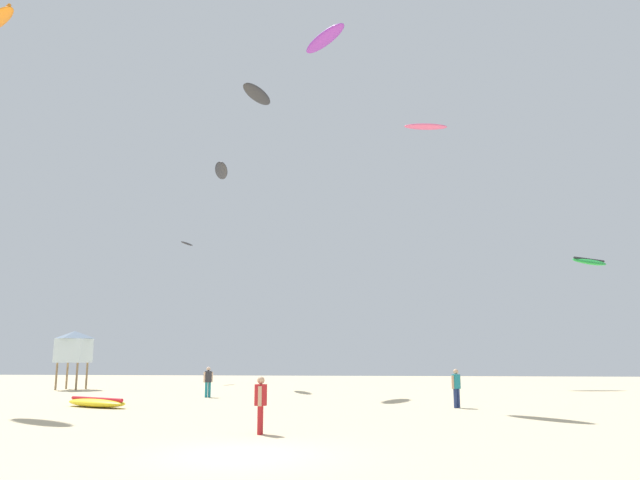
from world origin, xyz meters
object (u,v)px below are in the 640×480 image
kite_aloft_2 (426,127)px  kite_aloft_3 (325,39)px  person_foreground (261,400)px  kite_aloft_5 (257,94)px  kite_aloft_0 (221,171)px  lifeguard_tower (74,346)px  person_midground (456,385)px  person_left (208,379)px  kite_aloft_6 (187,244)px  kite_grounded_near (96,403)px  kite_aloft_1 (589,262)px

kite_aloft_2 → kite_aloft_3: size_ratio=1.07×
person_foreground → kite_aloft_5: 31.54m
kite_aloft_0 → kite_aloft_2: bearing=19.8°
lifeguard_tower → kite_aloft_2: (26.66, 11.43, 20.22)m
person_midground → kite_aloft_0: (-16.44, 18.35, 16.56)m
person_left → kite_aloft_6: (-8.27, 20.55, 11.98)m
person_foreground → kite_aloft_3: bearing=82.2°
kite_grounded_near → kite_aloft_2: size_ratio=0.94×
kite_grounded_near → kite_aloft_6: bearing=100.1°
kite_aloft_0 → kite_aloft_2: size_ratio=1.09×
person_foreground → kite_aloft_1: kite_aloft_1 is taller
person_midground → kite_aloft_5: size_ratio=0.43×
kite_aloft_6 → person_midground: bearing=-50.7°
person_left → lifeguard_tower: lifeguard_tower is taller
person_foreground → person_midground: bearing=50.7°
person_foreground → person_midground: (7.26, 10.43, 0.02)m
kite_aloft_2 → kite_aloft_5: size_ratio=1.00×
person_midground → kite_aloft_1: bearing=-73.6°
person_midground → kite_aloft_5: kite_aloft_5 is taller
person_foreground → kite_grounded_near: person_foreground is taller
kite_aloft_0 → kite_grounded_near: bearing=-91.2°
person_foreground → kite_grounded_near: 13.30m
kite_grounded_near → person_foreground: bearing=-43.8°
kite_aloft_3 → person_left: bearing=159.2°
kite_aloft_6 → kite_aloft_5: bearing=-55.7°
lifeguard_tower → kite_aloft_1: 42.95m
person_midground → kite_aloft_2: bearing=-45.6°
kite_grounded_near → kite_aloft_0: kite_aloft_0 is taller
kite_aloft_0 → kite_aloft_6: bearing=123.0°
kite_aloft_1 → kite_aloft_2: size_ratio=1.05×
kite_grounded_near → kite_aloft_1: (31.82, 26.56, 10.29)m
person_left → kite_aloft_0: 20.84m
kite_aloft_1 → kite_aloft_6: size_ratio=2.06×
kite_aloft_3 → kite_aloft_6: (-15.37, 23.25, -7.78)m
person_left → kite_aloft_0: (-2.90, 12.29, 16.58)m
person_foreground → lifeguard_tower: bearing=123.3°
kite_aloft_0 → kite_aloft_1: bearing=12.5°
kite_aloft_3 → kite_aloft_5: (-5.93, 9.43, 0.97)m
kite_aloft_1 → kite_aloft_3: (-21.42, -21.96, 10.27)m
kite_grounded_near → kite_aloft_5: kite_aloft_5 is taller
person_midground → kite_aloft_0: 29.69m
person_foreground → lifeguard_tower: size_ratio=0.42×
kite_aloft_2 → kite_aloft_3: bearing=-109.5°
kite_aloft_1 → kite_aloft_6: kite_aloft_6 is taller
lifeguard_tower → kite_aloft_1: size_ratio=0.95×
kite_aloft_0 → kite_aloft_5: 8.05m
person_foreground → kite_aloft_2: bearing=72.2°
kite_aloft_2 → kite_aloft_6: bearing=175.1°
kite_grounded_near → kite_aloft_1: kite_aloft_1 is taller
kite_aloft_5 → lifeguard_tower: bearing=178.1°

